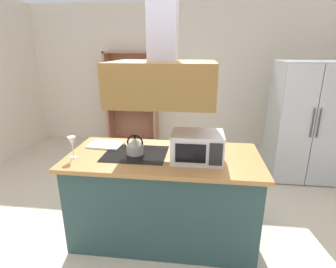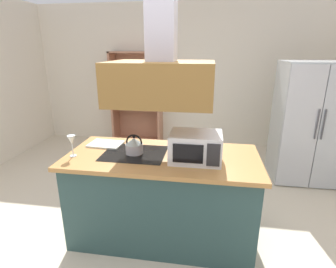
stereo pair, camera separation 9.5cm
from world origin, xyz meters
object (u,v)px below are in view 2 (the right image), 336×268
at_px(refrigerator, 309,123).
at_px(microwave, 196,147).
at_px(dish_cabinet, 137,104).
at_px(wine_glass_on_counter, 72,141).
at_px(cutting_board, 106,144).
at_px(kettle, 134,146).

xyz_separation_m(refrigerator, microwave, (-1.53, -1.69, 0.17)).
distance_m(dish_cabinet, wine_glass_on_counter, 2.95).
relative_size(refrigerator, microwave, 3.72).
xyz_separation_m(cutting_board, microwave, (0.96, -0.26, 0.12)).
xyz_separation_m(refrigerator, kettle, (-2.13, -1.62, 0.13)).
distance_m(refrigerator, microwave, 2.29).
relative_size(microwave, wine_glass_on_counter, 2.23).
height_order(kettle, microwave, microwave).
height_order(refrigerator, microwave, refrigerator).
distance_m(refrigerator, dish_cabinet, 3.08).
xyz_separation_m(dish_cabinet, wine_glass_on_counter, (0.17, -2.93, 0.24)).
bearing_deg(refrigerator, kettle, -142.75).
distance_m(dish_cabinet, kettle, 2.87).
relative_size(refrigerator, cutting_board, 5.03).
height_order(cutting_board, wine_glass_on_counter, wine_glass_on_counter).
relative_size(refrigerator, kettle, 8.94).
xyz_separation_m(refrigerator, dish_cabinet, (-2.85, 1.16, -0.05)).
bearing_deg(cutting_board, dish_cabinet, 97.97).
bearing_deg(wine_glass_on_counter, dish_cabinet, 93.38).
bearing_deg(kettle, refrigerator, 37.25).
bearing_deg(wine_glass_on_counter, refrigerator, 33.47).
bearing_deg(microwave, dish_cabinet, 114.89).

